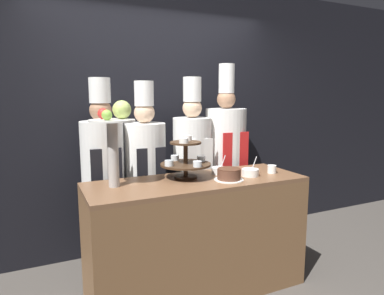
{
  "coord_description": "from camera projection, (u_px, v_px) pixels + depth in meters",
  "views": [
    {
      "loc": [
        -1.18,
        -2.1,
        1.64
      ],
      "look_at": [
        0.0,
        0.41,
        1.2
      ],
      "focal_mm": 32.0,
      "sensor_mm": 36.0,
      "label": 1
    }
  ],
  "objects": [
    {
      "name": "wall_back",
      "position": [
        155.0,
        117.0,
        3.6
      ],
      "size": [
        10.0,
        0.06,
        2.8
      ],
      "color": "black",
      "rests_on": "ground_plane"
    },
    {
      "name": "buffet_counter",
      "position": [
        197.0,
        236.0,
        2.83
      ],
      "size": [
        1.78,
        0.63,
        0.95
      ],
      "color": "brown",
      "rests_on": "ground_plane"
    },
    {
      "name": "tiered_stand",
      "position": [
        186.0,
        159.0,
        2.8
      ],
      "size": [
        0.42,
        0.42,
        0.34
      ],
      "color": "#3D2819",
      "rests_on": "buffet_counter"
    },
    {
      "name": "fruit_pedestal",
      "position": [
        115.0,
        129.0,
        2.5
      ],
      "size": [
        0.34,
        0.34,
        0.64
      ],
      "color": "#B2ADA8",
      "rests_on": "buffet_counter"
    },
    {
      "name": "cake_round",
      "position": [
        229.0,
        175.0,
        2.74
      ],
      "size": [
        0.24,
        0.24,
        0.1
      ],
      "color": "white",
      "rests_on": "buffet_counter"
    },
    {
      "name": "cup_white",
      "position": [
        272.0,
        169.0,
        2.99
      ],
      "size": [
        0.08,
        0.08,
        0.07
      ],
      "color": "white",
      "rests_on": "buffet_counter"
    },
    {
      "name": "serving_bowl_near",
      "position": [
        250.0,
        172.0,
        2.88
      ],
      "size": [
        0.14,
        0.14,
        0.16
      ],
      "color": "white",
      "rests_on": "buffet_counter"
    },
    {
      "name": "serving_bowl_far",
      "position": [
        219.0,
        171.0,
        2.96
      ],
      "size": [
        0.13,
        0.13,
        0.16
      ],
      "color": "white",
      "rests_on": "buffet_counter"
    },
    {
      "name": "chef_left",
      "position": [
        103.0,
        169.0,
        3.05
      ],
      "size": [
        0.37,
        0.37,
        1.78
      ],
      "color": "#38332D",
      "rests_on": "ground_plane"
    },
    {
      "name": "chef_center_left",
      "position": [
        146.0,
        168.0,
        3.22
      ],
      "size": [
        0.38,
        0.38,
        1.76
      ],
      "color": "black",
      "rests_on": "ground_plane"
    },
    {
      "name": "chef_center_right",
      "position": [
        192.0,
        160.0,
        3.42
      ],
      "size": [
        0.38,
        0.38,
        1.8
      ],
      "color": "#38332D",
      "rests_on": "ground_plane"
    },
    {
      "name": "chef_right",
      "position": [
        225.0,
        154.0,
        3.57
      ],
      "size": [
        0.42,
        0.42,
        1.94
      ],
      "color": "#38332D",
      "rests_on": "ground_plane"
    }
  ]
}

